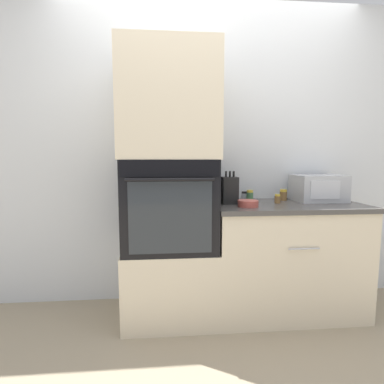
{
  "coord_description": "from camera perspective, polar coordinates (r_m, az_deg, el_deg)",
  "views": [
    {
      "loc": [
        -0.37,
        -1.92,
        1.21
      ],
      "look_at": [
        -0.18,
        0.21,
        0.97
      ],
      "focal_mm": 28.0,
      "sensor_mm": 36.0,
      "label": 1
    }
  ],
  "objects": [
    {
      "name": "condiment_jar_near",
      "position": [
        2.59,
        17.0,
        -0.55
      ],
      "size": [
        0.06,
        0.06,
        0.09
      ],
      "color": "brown",
      "rests_on": "counter_unit"
    },
    {
      "name": "bowl",
      "position": [
        2.2,
        10.62,
        -2.15
      ],
      "size": [
        0.15,
        0.15,
        0.05
      ],
      "color": "#B24C42",
      "rests_on": "counter_unit"
    },
    {
      "name": "ground_plane",
      "position": [
        2.3,
        5.57,
        -25.39
      ],
      "size": [
        12.0,
        12.0,
        0.0
      ],
      "primitive_type": "plane",
      "color": "gray"
    },
    {
      "name": "counter_unit",
      "position": [
        2.54,
        17.32,
        -11.77
      ],
      "size": [
        1.15,
        0.63,
        0.87
      ],
      "color": "beige",
      "rests_on": "ground_plane"
    },
    {
      "name": "condiment_jar_mid",
      "position": [
        2.42,
        15.96,
        -1.25
      ],
      "size": [
        0.04,
        0.04,
        0.07
      ],
      "color": "brown",
      "rests_on": "counter_unit"
    },
    {
      "name": "wall_oven",
      "position": [
        2.24,
        -4.26,
        -2.19
      ],
      "size": [
        0.66,
        0.64,
        0.66
      ],
      "color": "black",
      "rests_on": "oven_cabinet_base"
    },
    {
      "name": "microwave",
      "position": [
        2.66,
        22.87,
        0.71
      ],
      "size": [
        0.38,
        0.31,
        0.21
      ],
      "color": "#B2B5BA",
      "rests_on": "counter_unit"
    },
    {
      "name": "oven_cabinet_upper",
      "position": [
        2.26,
        -4.42,
        16.19
      ],
      "size": [
        0.69,
        0.6,
        0.78
      ],
      "color": "beige",
      "rests_on": "wall_oven"
    },
    {
      "name": "wall_back",
      "position": [
        2.58,
        3.28,
        7.23
      ],
      "size": [
        8.0,
        0.05,
        2.5
      ],
      "color": "silver",
      "rests_on": "ground_plane"
    },
    {
      "name": "knife_block",
      "position": [
        2.31,
        7.18,
        0.35
      ],
      "size": [
        0.12,
        0.12,
        0.25
      ],
      "color": "black",
      "rests_on": "counter_unit"
    },
    {
      "name": "condiment_jar_back",
      "position": [
        2.5,
        10.96,
        -0.67
      ],
      "size": [
        0.05,
        0.05,
        0.09
      ],
      "color": "#427047",
      "rests_on": "counter_unit"
    },
    {
      "name": "oven_cabinet_base",
      "position": [
        2.41,
        -4.14,
        -16.49
      ],
      "size": [
        0.69,
        0.6,
        0.55
      ],
      "color": "beige",
      "rests_on": "ground_plane"
    },
    {
      "name": "condiment_jar_far",
      "position": [
        2.56,
        9.95,
        -0.7
      ],
      "size": [
        0.05,
        0.05,
        0.07
      ],
      "color": "silver",
      "rests_on": "counter_unit"
    }
  ]
}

